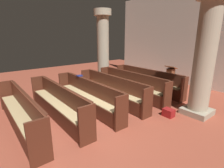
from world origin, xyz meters
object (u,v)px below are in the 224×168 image
Objects in this scene: lectern at (170,79)px; hymn_book at (80,76)px; pew_row_2 at (111,89)px; pew_row_3 at (87,95)px; pew_row_1 at (131,84)px; pew_row_4 at (58,102)px; pillar_far_side at (103,46)px; pew_row_5 at (20,111)px; kneeler_box_red at (169,113)px; pillar_aisle_side at (205,54)px; pew_row_0 at (147,80)px.

lectern is 5.84× the size of hymn_book.
pew_row_3 is at bearing -90.00° from pew_row_2.
pew_row_1 is 1.00× the size of pew_row_4.
pillar_far_side is (-2.50, 1.47, 1.39)m from pew_row_2.
pew_row_5 is at bearing -90.00° from pew_row_4.
pew_row_5 is 10.96× the size of kneeler_box_red.
pillar_aisle_side is at bearing -0.41° from pillar_far_side.
lectern reaches higher than kneeler_box_red.
pew_row_4 reaches higher than kneeler_box_red.
pew_row_3 is at bearing 90.00° from pew_row_4.
pew_row_5 is (0.00, -2.06, 0.00)m from pew_row_3.
kneeler_box_red is (2.08, 3.67, -0.38)m from pew_row_5.
hymn_book is at bearing -134.32° from pew_row_2.
kneeler_box_red is at bearing 60.42° from pew_row_5.
pillar_aisle_side is 5.05m from pillar_far_side.
pew_row_5 is 6.23m from lectern.
pew_row_1 is 2.93m from pillar_aisle_side.
lectern reaches higher than pew_row_5.
pew_row_2 is at bearing 90.00° from pew_row_5.
kneeler_box_red is (2.08, 1.61, -0.38)m from pew_row_3.
pew_row_2 is 3.24m from pillar_aisle_side.
pew_row_4 is 1.54m from hymn_book.
pew_row_5 is at bearing -61.26° from pillar_far_side.
lectern reaches higher than hymn_book.
pew_row_1 is 19.03× the size of hymn_book.
pew_row_1 is 1.00× the size of pew_row_5.
pew_row_0 and pew_row_1 have the same top height.
pew_row_5 is (0.00, -3.08, 0.00)m from pew_row_2.
pew_row_0 is 1.00× the size of pew_row_3.
pillar_aisle_side is (2.55, 4.52, 1.39)m from pew_row_5.
pillar_aisle_side reaches higher than pew_row_0.
pew_row_5 is at bearing -94.08° from lectern.
pew_row_0 is 3.05m from hymn_book.
pillar_aisle_side reaches higher than pew_row_3.
pew_row_0 is 19.03× the size of hymn_book.
pillar_aisle_side is (2.55, 0.41, 1.39)m from pew_row_1.
pillar_aisle_side is 4.17m from hymn_book.
kneeler_box_red is at bearing -118.71° from pillar_aisle_side.
pew_row_3 and pew_row_5 have the same top height.
pew_row_4 is (0.00, -3.08, 0.00)m from pew_row_1.
pew_row_0 is 1.00× the size of pew_row_5.
pew_row_4 is 10.96× the size of kneeler_box_red.
lectern reaches higher than pew_row_3.
pew_row_0 is 1.00× the size of pew_row_2.
pew_row_4 is at bearing -94.88° from lectern.
hymn_book is (-3.37, -2.28, -0.92)m from pillar_aisle_side.
kneeler_box_red is (1.64, -2.55, -0.33)m from lectern.
pew_row_3 is 0.97× the size of pillar_far_side.
pillar_far_side is at bearing -166.87° from pew_row_0.
pew_row_4 is at bearing -90.00° from pew_row_0.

